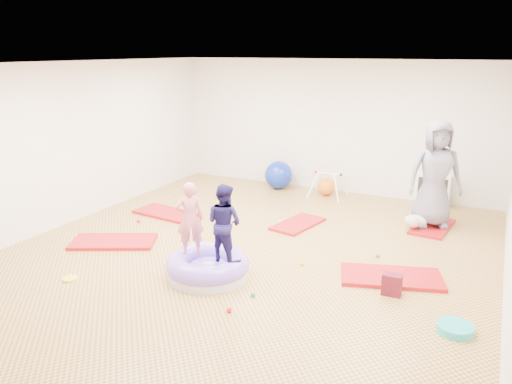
% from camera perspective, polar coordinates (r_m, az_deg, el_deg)
% --- Properties ---
extents(room, '(7.01, 8.01, 2.81)m').
position_cam_1_polar(room, '(7.19, -1.06, 3.24)').
color(room, tan).
rests_on(room, ground).
extents(gym_mat_front_left, '(1.46, 1.17, 0.05)m').
position_cam_1_polar(gym_mat_front_left, '(8.33, -15.99, -5.47)').
color(gym_mat_front_left, red).
rests_on(gym_mat_front_left, ground).
extents(gym_mat_mid_left, '(1.26, 0.73, 0.05)m').
position_cam_1_polar(gym_mat_mid_left, '(9.53, -10.21, -2.37)').
color(gym_mat_mid_left, red).
rests_on(gym_mat_mid_left, ground).
extents(gym_mat_center_back, '(0.74, 1.15, 0.04)m').
position_cam_1_polar(gym_mat_center_back, '(8.84, 4.81, -3.65)').
color(gym_mat_center_back, red).
rests_on(gym_mat_center_back, ground).
extents(gym_mat_right, '(1.47, 1.04, 0.06)m').
position_cam_1_polar(gym_mat_right, '(7.07, 15.21, -9.36)').
color(gym_mat_right, red).
rests_on(gym_mat_right, ground).
extents(gym_mat_rear_right, '(0.68, 1.17, 0.05)m').
position_cam_1_polar(gym_mat_rear_right, '(9.20, 19.48, -3.75)').
color(gym_mat_rear_right, red).
rests_on(gym_mat_rear_right, ground).
extents(inflatable_cushion, '(1.13, 1.13, 0.36)m').
position_cam_1_polar(inflatable_cushion, '(6.89, -5.53, -8.51)').
color(inflatable_cushion, silver).
rests_on(inflatable_cushion, ground).
extents(child_pink, '(0.45, 0.42, 1.02)m').
position_cam_1_polar(child_pink, '(6.77, -7.58, -2.63)').
color(child_pink, '#D96E7D').
rests_on(child_pink, inflatable_cushion).
extents(child_navy, '(0.57, 0.48, 1.05)m').
position_cam_1_polar(child_navy, '(6.53, -3.67, -3.12)').
color(child_navy, '#181248').
rests_on(child_navy, inflatable_cushion).
extents(adult_caregiver, '(1.05, 0.90, 1.83)m').
position_cam_1_polar(adult_caregiver, '(8.96, 19.81, 1.97)').
color(adult_caregiver, slate).
rests_on(adult_caregiver, gym_mat_rear_right).
extents(infant, '(0.37, 0.38, 0.22)m').
position_cam_1_polar(infant, '(8.95, 17.74, -3.22)').
color(infant, '#ABCAD6').
rests_on(infant, gym_mat_rear_right).
extents(ball_pit_balls, '(4.83, 3.17, 0.06)m').
position_cam_1_polar(ball_pit_balls, '(7.38, 2.82, -7.63)').
color(ball_pit_balls, '#1029A3').
rests_on(ball_pit_balls, ground).
extents(exercise_ball_blue, '(0.62, 0.62, 0.62)m').
position_cam_1_polar(exercise_ball_blue, '(11.05, 2.59, 1.97)').
color(exercise_ball_blue, '#1029A3').
rests_on(exercise_ball_blue, ground).
extents(exercise_ball_orange, '(0.37, 0.37, 0.37)m').
position_cam_1_polar(exercise_ball_orange, '(10.67, 8.03, 0.64)').
color(exercise_ball_orange, orange).
rests_on(exercise_ball_orange, ground).
extents(infant_play_gym, '(0.72, 0.68, 0.55)m').
position_cam_1_polar(infant_play_gym, '(10.39, 8.23, 1.23)').
color(infant_play_gym, white).
rests_on(infant_play_gym, ground).
extents(cube_shelf, '(0.64, 0.31, 0.64)m').
position_cam_1_polar(cube_shelf, '(10.42, 19.58, 0.21)').
color(cube_shelf, white).
rests_on(cube_shelf, ground).
extents(balance_disc, '(0.39, 0.39, 0.09)m').
position_cam_1_polar(balance_disc, '(6.07, 21.80, -14.27)').
color(balance_disc, '#20A9AD').
rests_on(balance_disc, ground).
extents(backpack, '(0.24, 0.16, 0.28)m').
position_cam_1_polar(backpack, '(6.60, 15.26, -10.19)').
color(backpack, maroon).
rests_on(backpack, ground).
extents(yellow_toy, '(0.20, 0.20, 0.03)m').
position_cam_1_polar(yellow_toy, '(7.25, -20.48, -9.27)').
color(yellow_toy, yellow).
rests_on(yellow_toy, ground).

